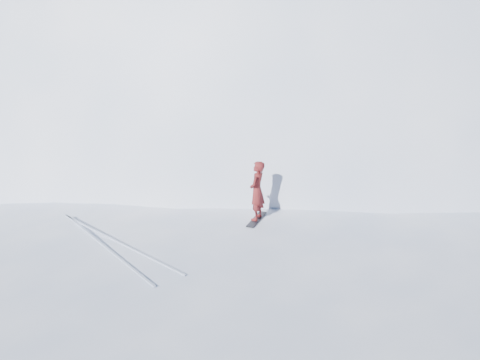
# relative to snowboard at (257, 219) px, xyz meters

# --- Properties ---
(near_ridge) EXTENTS (36.00, 28.00, 4.80)m
(near_ridge) POSITION_rel_snowboard_xyz_m (-1.67, -0.81, -2.41)
(near_ridge) COLOR white
(near_ridge) RESTS_ON ground
(summit_peak) EXTENTS (60.00, 56.00, 56.00)m
(summit_peak) POSITION_rel_snowboard_xyz_m (19.33, 22.19, -2.41)
(summit_peak) COLOR white
(summit_peak) RESTS_ON ground
(peak_shoulder) EXTENTS (28.00, 24.00, 18.00)m
(peak_shoulder) POSITION_rel_snowboard_xyz_m (7.33, 16.19, -2.41)
(peak_shoulder) COLOR white
(peak_shoulder) RESTS_ON ground
(wind_bumps) EXTENTS (16.00, 14.40, 1.00)m
(wind_bumps) POSITION_rel_snowboard_xyz_m (-3.23, -1.69, -2.41)
(wind_bumps) COLOR white
(wind_bumps) RESTS_ON ground
(snowboard) EXTENTS (1.29, 1.03, 0.02)m
(snowboard) POSITION_rel_snowboard_xyz_m (0.00, 0.00, 0.00)
(snowboard) COLOR black
(snowboard) RESTS_ON near_ridge
(snowboarder) EXTENTS (0.86, 0.80, 1.97)m
(snowboarder) POSITION_rel_snowboard_xyz_m (0.00, 0.00, 0.99)
(snowboarder) COLOR maroon
(snowboarder) RESTS_ON snowboard
(board_tracks) EXTENTS (1.59, 5.97, 0.04)m
(board_tracks) POSITION_rel_snowboard_xyz_m (-4.63, 0.90, 0.01)
(board_tracks) COLOR silver
(board_tracks) RESTS_ON ground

